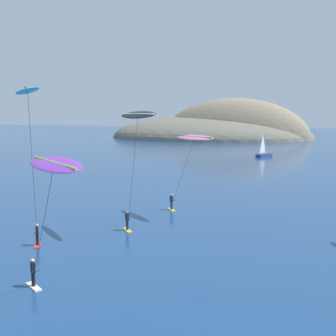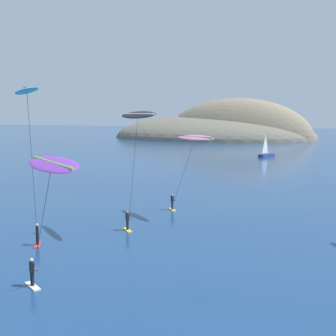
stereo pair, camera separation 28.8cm
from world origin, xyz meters
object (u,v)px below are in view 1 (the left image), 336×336
object	(u,v)px
kitesurfer_black	(137,126)
kitesurfer_cyan	(29,108)
kitesurfer_purple	(52,173)
sailboat_far	(265,154)
kitesurfer_pink	(192,144)

from	to	relation	value
kitesurfer_black	kitesurfer_cyan	bearing A→B (deg)	-109.18
kitesurfer_purple	kitesurfer_cyan	world-z (taller)	kitesurfer_cyan
sailboat_far	kitesurfer_purple	distance (m)	82.22
sailboat_far	kitesurfer_purple	bearing A→B (deg)	-90.00
sailboat_far	kitesurfer_pink	xyz separation A→B (m)	(0.53, -60.52, 6.47)
sailboat_far	kitesurfer_cyan	bearing A→B (deg)	-93.68
kitesurfer_black	kitesurfer_cyan	size ratio (longest dim) A/B	0.88
sailboat_far	kitesurfer_pink	world-z (taller)	kitesurfer_pink
kitesurfer_cyan	kitesurfer_black	bearing A→B (deg)	70.82
kitesurfer_purple	kitesurfer_cyan	xyz separation A→B (m)	(-4.96, 4.83, 3.14)
sailboat_far	kitesurfer_pink	bearing A→B (deg)	-89.50
kitesurfer_purple	kitesurfer_pink	bearing A→B (deg)	88.57
sailboat_far	kitesurfer_cyan	size ratio (longest dim) A/B	0.50
kitesurfer_pink	kitesurfer_purple	size ratio (longest dim) A/B	1.01
sailboat_far	kitesurfer_black	size ratio (longest dim) A/B	0.56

